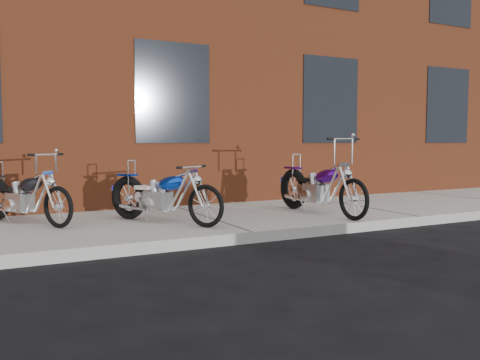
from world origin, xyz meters
TOP-DOWN VIEW (x-y plane):
  - ground at (0.00, 0.00)m, footprint 120.00×120.00m
  - sidewalk at (0.00, 1.50)m, footprint 22.00×3.00m
  - building_brick at (0.00, 8.00)m, footprint 22.00×10.00m
  - chopper_purple at (1.76, 0.99)m, footprint 0.54×2.20m
  - chopper_blue at (-0.80, 1.26)m, footprint 1.15×1.81m
  - chopper_third at (-2.60, 2.11)m, footprint 1.12×1.75m

SIDE VIEW (x-z plane):
  - ground at x=0.00m, z-range 0.00..0.00m
  - sidewalk at x=0.00m, z-range 0.00..0.15m
  - chopper_third at x=-2.60m, z-range 0.00..1.02m
  - chopper_blue at x=-0.80m, z-range 0.07..0.97m
  - chopper_purple at x=1.76m, z-range -0.07..1.16m
  - building_brick at x=0.00m, z-range 0.00..8.00m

